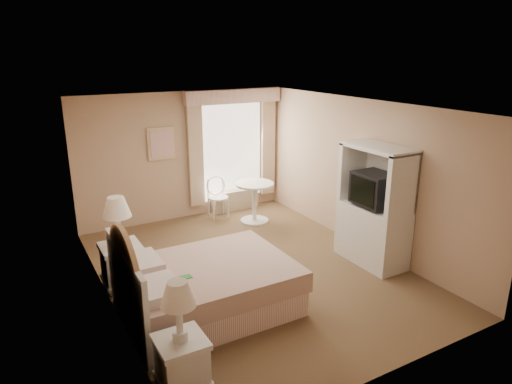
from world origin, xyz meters
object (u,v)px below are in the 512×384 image
nightstand_far (121,254)px  armoire (374,215)px  bed (201,287)px  cafe_chair (217,194)px  nightstand_near (181,350)px  round_table (254,196)px

nightstand_far → armoire: 3.84m
bed → armoire: bearing=0.7°
nightstand_far → cafe_chair: nightstand_far is taller
nightstand_near → cafe_chair: 4.91m
bed → cafe_chair: 3.52m
nightstand_far → armoire: (3.65, -1.14, 0.28)m
bed → cafe_chair: bed is taller
round_table → cafe_chair: bearing=131.1°
armoire → round_table: bearing=106.9°
bed → round_table: (2.18, 2.50, 0.18)m
armoire → cafe_chair: bearing=112.5°
bed → round_table: 3.32m
bed → cafe_chair: size_ratio=2.55×
nightstand_far → cafe_chair: size_ratio=1.58×
cafe_chair → armoire: armoire is taller
nightstand_near → armoire: size_ratio=0.62×
cafe_chair → nightstand_far: bearing=-135.8°
nightstand_near → armoire: bearing=18.6°
nightstand_near → nightstand_far: size_ratio=0.88×
bed → round_table: bed is taller
nightstand_far → round_table: bearing=24.5°
bed → round_table: size_ratio=2.70×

